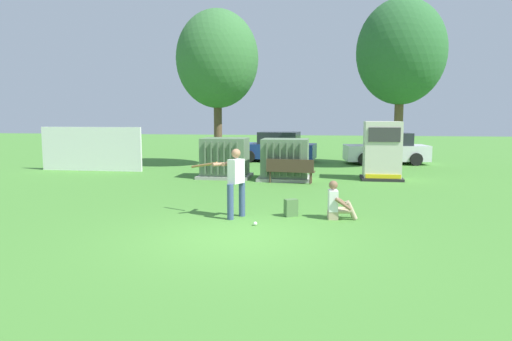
# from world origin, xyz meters

# --- Properties ---
(ground_plane) EXTENTS (96.00, 96.00, 0.00)m
(ground_plane) POSITION_xyz_m (0.00, 0.00, 0.00)
(ground_plane) COLOR #478433
(fence_panel) EXTENTS (4.80, 0.12, 2.00)m
(fence_panel) POSITION_xyz_m (-8.84, 10.50, 1.00)
(fence_panel) COLOR white
(fence_panel) RESTS_ON ground
(transformer_west) EXTENTS (2.10, 1.70, 1.62)m
(transformer_west) POSITION_xyz_m (-2.29, 9.11, 0.79)
(transformer_west) COLOR #9E9B93
(transformer_west) RESTS_ON ground
(transformer_mid_west) EXTENTS (2.10, 1.70, 1.62)m
(transformer_mid_west) POSITION_xyz_m (0.19, 8.85, 0.79)
(transformer_mid_west) COLOR #9E9B93
(transformer_mid_west) RESTS_ON ground
(generator_enclosure) EXTENTS (1.60, 1.40, 2.30)m
(generator_enclosure) POSITION_xyz_m (3.98, 9.49, 1.14)
(generator_enclosure) COLOR #262626
(generator_enclosure) RESTS_ON ground
(park_bench) EXTENTS (1.83, 0.61, 0.92)m
(park_bench) POSITION_xyz_m (0.47, 7.92, 0.54)
(park_bench) COLOR #4C3828
(park_bench) RESTS_ON ground
(batter) EXTENTS (1.54, 0.98, 1.74)m
(batter) POSITION_xyz_m (-0.46, 1.84, 0.98)
(batter) COLOR #384C75
(batter) RESTS_ON ground
(sports_ball) EXTENTS (0.09, 0.09, 0.09)m
(sports_ball) POSITION_xyz_m (0.18, 1.06, 0.04)
(sports_ball) COLOR white
(sports_ball) RESTS_ON ground
(seated_spectator) EXTENTS (0.75, 0.58, 0.96)m
(seated_spectator) POSITION_xyz_m (2.09, 2.07, 0.38)
(seated_spectator) COLOR tan
(seated_spectator) RESTS_ON ground
(backpack) EXTENTS (0.38, 0.36, 0.44)m
(backpack) POSITION_xyz_m (0.93, 2.20, 0.21)
(backpack) COLOR #4C723F
(backpack) RESTS_ON ground
(tree_left) EXTENTS (3.97, 3.97, 7.59)m
(tree_left) POSITION_xyz_m (-3.51, 13.10, 5.21)
(tree_left) COLOR brown
(tree_left) RESTS_ON ground
(tree_center_left) EXTENTS (4.19, 4.19, 8.00)m
(tree_center_left) POSITION_xyz_m (5.21, 13.96, 5.49)
(tree_center_left) COLOR brown
(tree_center_left) RESTS_ON ground
(parked_car_leftmost) EXTENTS (4.36, 2.26, 1.62)m
(parked_car_leftmost) POSITION_xyz_m (-0.87, 15.94, 0.75)
(parked_car_leftmost) COLOR navy
(parked_car_leftmost) RESTS_ON ground
(parked_car_left_of_center) EXTENTS (4.39, 2.34, 1.62)m
(parked_car_left_of_center) POSITION_xyz_m (4.90, 15.58, 0.75)
(parked_car_left_of_center) COLOR silver
(parked_car_left_of_center) RESTS_ON ground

